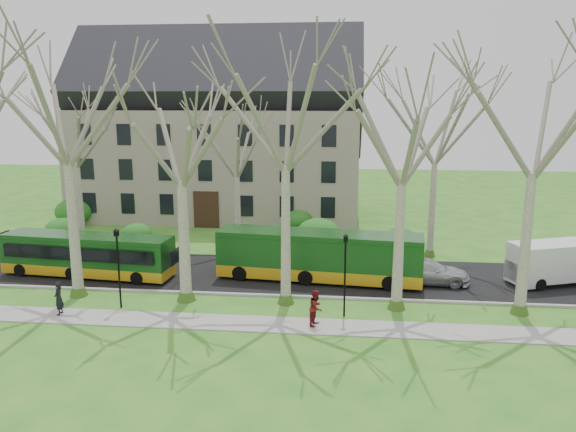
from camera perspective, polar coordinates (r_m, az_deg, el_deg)
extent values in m
plane|color=#2C7521|center=(31.21, -5.50, -9.00)|extent=(120.00, 120.00, 0.00)
cube|color=gray|center=(28.93, -6.49, -10.71)|extent=(70.00, 2.00, 0.06)
cube|color=black|center=(36.29, -3.79, -5.87)|extent=(80.00, 8.00, 0.06)
cube|color=#A5A39E|center=(32.56, -4.98, -7.95)|extent=(80.00, 0.25, 0.14)
cube|color=gray|center=(54.21, -6.86, 5.43)|extent=(26.00, 12.00, 10.00)
cylinder|color=black|center=(31.37, -16.80, -5.50)|extent=(0.10, 0.10, 4.00)
cube|color=black|center=(30.81, -17.04, -1.68)|extent=(0.22, 0.22, 0.30)
cylinder|color=black|center=(29.02, 5.79, -6.46)|extent=(0.10, 0.10, 4.00)
cube|color=black|center=(28.41, 5.88, -2.34)|extent=(0.22, 0.22, 0.30)
ellipsoid|color=#1F5017|center=(47.19, -21.95, -1.29)|extent=(2.60, 2.60, 2.00)
ellipsoid|color=#1F5017|center=(44.72, -15.13, -1.53)|extent=(2.60, 2.60, 2.00)
ellipsoid|color=#1F5017|center=(41.83, 3.10, -2.05)|extent=(2.60, 2.60, 2.00)
ellipsoid|color=#1F5017|center=(41.98, 11.31, -2.22)|extent=(2.60, 2.60, 2.00)
ellipsoid|color=#1F5017|center=(53.30, -20.89, 0.24)|extent=(2.60, 2.60, 2.00)
ellipsoid|color=#1F5017|center=(47.79, 1.07, -0.25)|extent=(2.60, 2.60, 2.00)
imported|color=#BABBBF|center=(35.20, 13.85, -5.45)|extent=(5.22, 2.31, 1.49)
imported|color=black|center=(31.70, -22.27, -7.72)|extent=(0.48, 0.68, 1.77)
imported|color=maroon|center=(28.11, 2.88, -9.28)|extent=(0.93, 1.05, 1.81)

